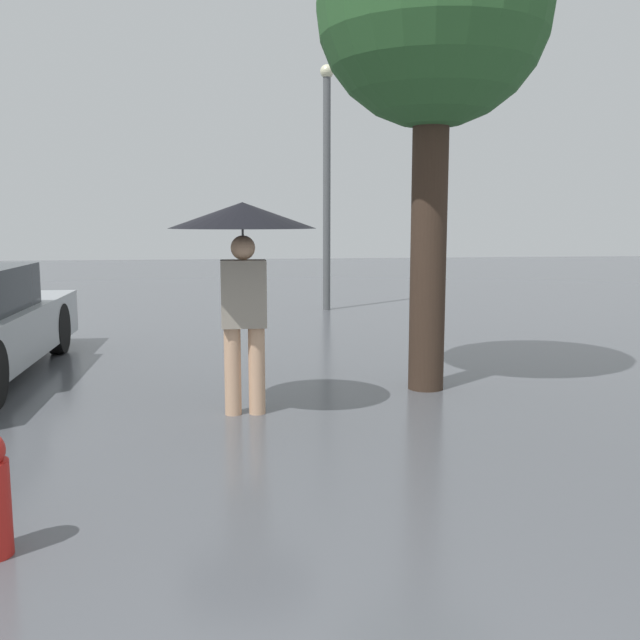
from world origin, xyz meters
name	(u,v)px	position (x,y,z in m)	size (l,w,h in m)	color
pedestrian	(243,237)	(-0.08, 4.89, 1.58)	(1.28, 1.28, 1.87)	tan
tree	(433,15)	(1.79, 5.61, 3.67)	(2.27, 2.27, 4.88)	#38281E
street_lamp	(327,177)	(1.69, 12.10, 2.51)	(0.25, 0.25, 4.54)	#515456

